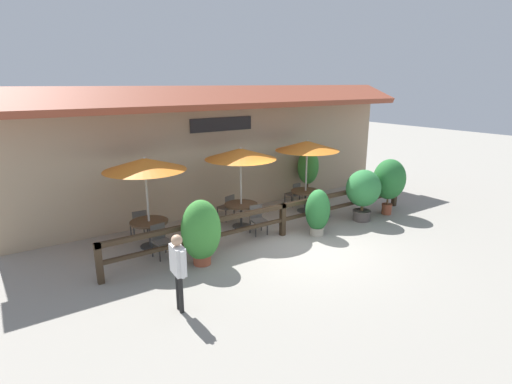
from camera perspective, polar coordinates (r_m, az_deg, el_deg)
ground_plane at (r=11.04m, az=7.19°, el=-7.78°), size 60.00×60.00×0.00m
building_facade at (r=13.66m, az=-4.03°, el=6.26°), size 14.28×1.49×4.23m
patio_railing at (r=11.55m, az=3.85°, el=-2.96°), size 10.40×0.14×0.95m
patio_umbrella_near at (r=10.70m, az=-15.62°, el=3.84°), size 2.14×2.14×2.49m
dining_table_near at (r=11.15m, az=-14.99°, el=-4.72°), size 1.02×1.02×0.74m
chair_near_streetside at (r=10.51m, az=-13.45°, el=-6.57°), size 0.47×0.47×0.84m
chair_near_wallside at (r=11.87m, az=-16.37°, el=-4.20°), size 0.45×0.45×0.84m
patio_umbrella_middle at (r=11.86m, az=-2.22°, el=5.48°), size 2.14×2.14×2.49m
dining_table_middle at (r=12.27m, az=-2.14°, el=-2.34°), size 1.02×1.02×0.74m
chair_middle_streetside at (r=11.75m, az=0.23°, el=-3.76°), size 0.47×0.47×0.84m
chair_middle_wallside at (r=12.91m, az=-4.14°, el=-2.02°), size 0.51×0.51×0.84m
patio_umbrella_far at (r=13.49m, az=7.32°, el=6.57°), size 2.14×2.14×2.49m
dining_table_far at (r=13.85m, az=7.09°, el=-0.38°), size 1.02×1.02×0.74m
chair_far_streetside at (r=13.38m, az=9.15°, el=-1.55°), size 0.43×0.43×0.84m
chair_far_wallside at (r=14.45m, az=5.41°, el=-0.15°), size 0.49×0.49×0.84m
potted_plant_entrance_palm at (r=13.99m, az=18.50°, el=1.63°), size 1.14×1.02×1.89m
potted_plant_small_flowering at (r=11.69m, az=8.80°, el=-2.76°), size 0.75×0.67×1.37m
potted_plant_broad_leaf at (r=9.76m, az=-7.85°, el=-5.59°), size 0.98×0.89×1.64m
potted_plant_corner_fern at (r=13.14m, az=15.08°, el=0.26°), size 1.16×1.05×1.67m
potted_plant_tall_tropical at (r=15.25m, az=7.45°, el=3.39°), size 0.83×0.75×1.92m
pedestrian at (r=7.82m, az=-11.09°, el=-9.90°), size 0.22×0.56×1.59m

